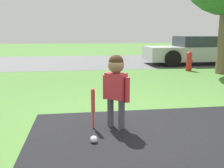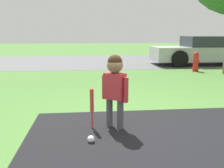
# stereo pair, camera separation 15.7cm
# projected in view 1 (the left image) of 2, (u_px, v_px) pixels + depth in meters

# --- Properties ---
(ground_plane) EXTENTS (60.00, 60.00, 0.00)m
(ground_plane) POSITION_uv_depth(u_px,v_px,m) (147.00, 132.00, 3.50)
(ground_plane) COLOR #477533
(street_strip) EXTENTS (40.00, 6.00, 0.01)m
(street_strip) POSITION_uv_depth(u_px,v_px,m) (96.00, 61.00, 12.18)
(street_strip) COLOR #59595B
(street_strip) RESTS_ON ground
(child) EXTENTS (0.35, 0.31, 1.07)m
(child) POSITION_uv_depth(u_px,v_px,m) (116.00, 81.00, 3.53)
(child) COLOR #4C4751
(child) RESTS_ON ground
(baseball_bat) EXTENTS (0.06, 0.06, 0.60)m
(baseball_bat) POSITION_uv_depth(u_px,v_px,m) (93.00, 103.00, 3.56)
(baseball_bat) COLOR red
(baseball_bat) RESTS_ON ground
(sports_ball) EXTENTS (0.09, 0.09, 0.09)m
(sports_ball) POSITION_uv_depth(u_px,v_px,m) (94.00, 139.00, 3.15)
(sports_ball) COLOR white
(sports_ball) RESTS_ON ground
(fire_hydrant) EXTENTS (0.27, 0.24, 0.70)m
(fire_hydrant) POSITION_uv_depth(u_px,v_px,m) (189.00, 61.00, 9.07)
(fire_hydrant) COLOR red
(fire_hydrant) RESTS_ON ground
(parked_car) EXTENTS (4.49, 1.88, 1.22)m
(parked_car) POSITION_uv_depth(u_px,v_px,m) (197.00, 51.00, 11.01)
(parked_car) COLOR #B7B7BC
(parked_car) RESTS_ON ground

